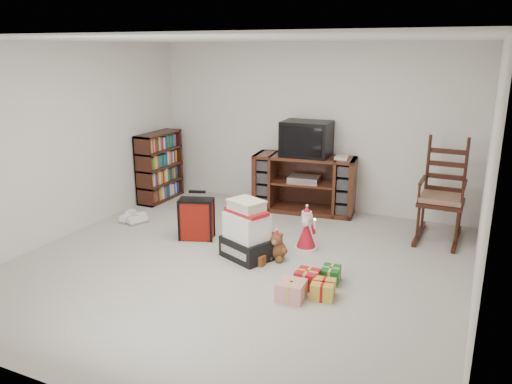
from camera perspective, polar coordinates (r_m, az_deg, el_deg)
room at (r=5.45m, az=-2.31°, el=3.75°), size 5.01×5.01×2.51m
tv_stand at (r=7.60m, az=5.55°, el=0.96°), size 1.57×0.72×0.87m
bookshelf at (r=8.29m, az=-10.95°, el=2.74°), size 0.30×0.91×1.11m
rocking_chair at (r=6.93m, az=20.41°, el=-1.19°), size 0.57×0.92×1.38m
gift_pile at (r=5.90m, az=-1.07°, el=-4.77°), size 0.68×0.60×0.71m
red_suitcase at (r=6.54m, az=-6.81°, el=-3.07°), size 0.47×0.34×0.64m
stocking at (r=5.82m, az=-0.98°, el=-4.87°), size 0.32×0.16×0.66m
teddy_bear at (r=5.94m, az=2.42°, el=-6.35°), size 0.22×0.20×0.33m
santa_figurine at (r=6.21m, az=5.77°, el=-4.65°), size 0.28×0.26×0.57m
mrs_claus_figurine at (r=6.40m, az=-0.61°, el=-3.95°), size 0.27×0.26×0.56m
sneaker_pair at (r=7.39m, az=-13.89°, el=-3.00°), size 0.37×0.32×0.10m
gift_cluster at (r=5.23m, az=6.61°, el=-10.05°), size 0.51×0.78×0.23m
crt_television at (r=7.44m, az=5.77°, el=6.07°), size 0.72×0.54×0.52m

